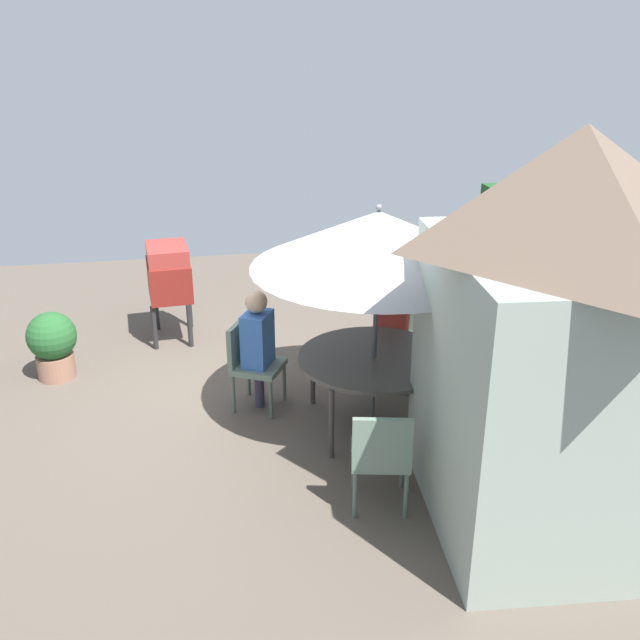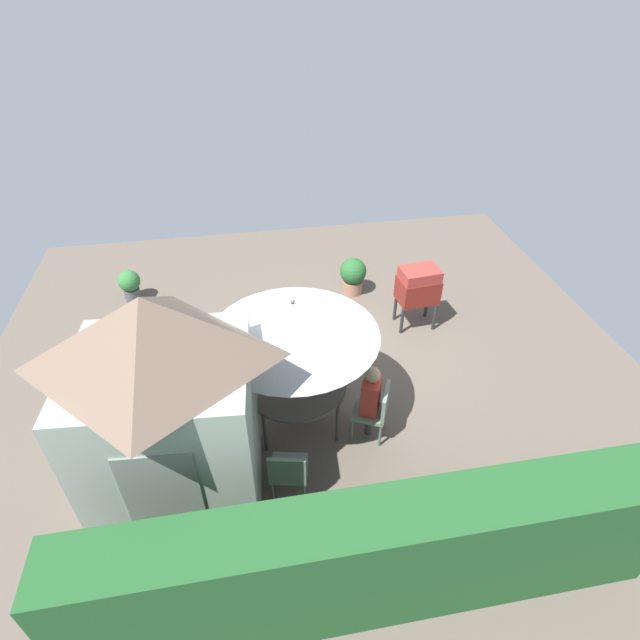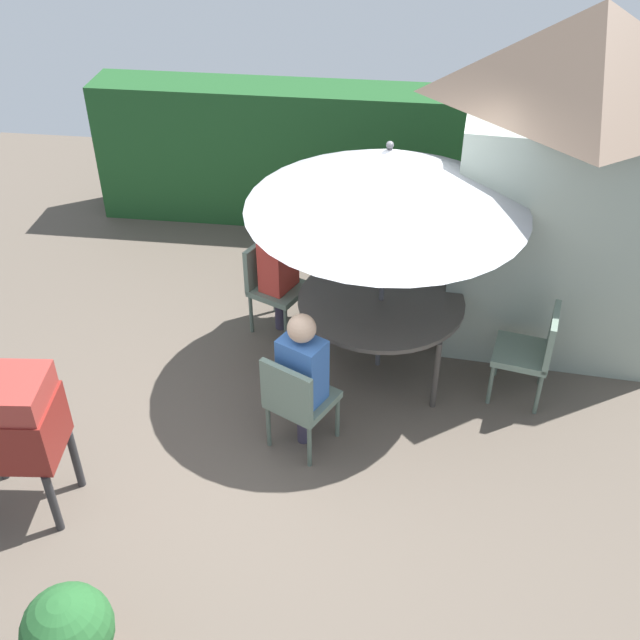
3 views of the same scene
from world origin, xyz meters
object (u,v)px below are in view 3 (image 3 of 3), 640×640
Objects in this scene: chair_far_side at (296,399)px; person_in_red at (278,259)px; garden_shed at (571,175)px; patio_umbrella at (388,179)px; chair_toward_house at (415,246)px; patio_table at (381,304)px; bbq_grill at (5,420)px; person_in_blue at (302,367)px; potted_plant_by_grill at (71,638)px; chair_toward_hedge at (533,349)px; chair_near_shed at (272,281)px.

person_in_red is (-0.40, 1.58, 0.26)m from chair_far_side.
garden_shed is 1.32× the size of patio_umbrella.
patio_table is at bearing -102.07° from chair_toward_house.
person_in_red reaches higher than bbq_grill.
bbq_grill is 0.95× the size of person_in_blue.
patio_umbrella is 1.85m from chair_far_side.
person_in_red is (0.61, 3.67, 0.37)m from potted_plant_by_grill.
chair_toward_hedge is at bearing -11.63° from patio_table.
chair_toward_hedge is 2.02m from person_in_blue.
chair_far_side is (-2.16, -2.07, -1.03)m from garden_shed.
chair_far_side is at bearing -109.41° from chair_toward_house.
patio_table is 1.09m from person_in_red.
person_in_blue is (-2.12, -2.00, -0.77)m from garden_shed.
chair_near_shed is 0.71× the size of person_in_red.
potted_plant_by_grill is at bearing -116.34° from patio_umbrella.
potted_plant_by_grill is at bearing -112.49° from chair_toward_house.
person_in_red is at bearing 155.51° from patio_table.
patio_table is at bearing -149.23° from garden_shed.
chair_far_side is at bearing -117.10° from person_in_blue.
patio_table is (-1.58, -0.94, -0.87)m from garden_shed.
person_in_blue is at bearing 24.81° from bbq_grill.
chair_near_shed and chair_toward_house have the same top height.
person_in_blue is (-0.54, -1.06, -1.09)m from patio_umbrella.
chair_toward_house is at bearing 70.85° from person_in_blue.
patio_umbrella is at bearing -24.49° from chair_near_shed.
garden_shed reaches higher than person_in_blue.
chair_far_side is at bearing -117.10° from patio_umbrella.
potted_plant_by_grill is at bearing -98.18° from chair_near_shed.
patio_table is 1.19m from person_in_blue.
patio_umbrella is 1.61m from person_in_blue.
person_in_red and person_in_blue have the same top height.
garden_shed is at bearing 35.46° from bbq_grill.
chair_near_shed and chair_far_side have the same top height.
bbq_grill reaches higher than chair_near_shed.
chair_near_shed is at bearing -148.56° from chair_toward_house.
bbq_grill is at bearing -130.29° from chair_toward_house.
bbq_grill is at bearing -121.97° from person_in_red.
potted_plant_by_grill is at bearing -127.36° from garden_shed.
person_in_blue is (-1.84, -0.79, 0.26)m from chair_toward_hedge.
bbq_grill is (-2.48, -1.95, -1.02)m from patio_umbrella.
chair_toward_hedge is 4.14m from potted_plant_by_grill.
chair_near_shed is 0.28m from person_in_red.
patio_umbrella reaches higher than bbq_grill.
patio_table is 3.16m from bbq_grill.
garden_shed is 2.04m from patio_table.
person_in_blue is at bearing 62.90° from chair_far_side.
chair_toward_hedge is 1.00× the size of chair_toward_house.
patio_table is 1.21× the size of bbq_grill.
patio_table is 1.90× the size of potted_plant_by_grill.
chair_toward_house is (-1.03, 1.57, 0.00)m from chair_toward_hedge.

